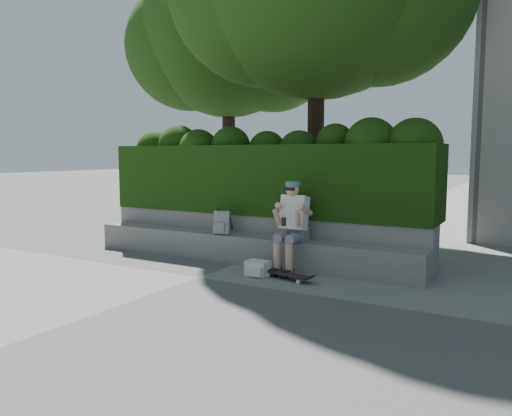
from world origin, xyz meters
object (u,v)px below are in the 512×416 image
Objects in this scene: person at (292,223)px; backpack_plaid at (222,223)px; backpack_ground at (258,268)px; skateboard at (287,274)px.

backpack_plaid is at bearing 176.54° from person.
backpack_ground is at bearing -121.80° from person.
backpack_plaid is (-1.51, 0.58, 0.57)m from skateboard.
backpack_ground is (1.03, -0.59, -0.54)m from backpack_plaid.
skateboard is 2.13× the size of backpack_plaid.
backpack_plaid reaches higher than skateboard.
skateboard is at bearing -72.30° from person.
skateboard is at bearing 1.55° from backpack_ground.
backpack_plaid is at bearing 172.11° from skateboard.
backpack_ground is at bearing -165.43° from skateboard.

